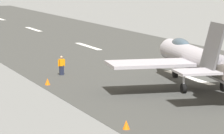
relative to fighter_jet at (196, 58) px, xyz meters
name	(u,v)px	position (x,y,z in m)	size (l,w,h in m)	color
ground_plane	(193,79)	(3.85, -1.97, -2.40)	(400.00, 400.00, 0.00)	slate
runway_strip	(193,79)	(3.83, -1.97, -2.39)	(240.00, 26.00, 0.02)	#3B3C39
fighter_jet	(196,58)	(0.00, 0.00, 0.00)	(18.00, 14.70, 5.60)	#A8A3AD
crew_person	(62,66)	(10.03, 7.75, -1.54)	(0.35, 0.69, 1.72)	#1E2338
marker_cone_near	(126,125)	(-10.04, 10.33, -2.12)	(0.44, 0.44, 0.55)	orange
marker_cone_mid	(48,82)	(5.75, 10.33, -2.12)	(0.44, 0.44, 0.55)	orange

